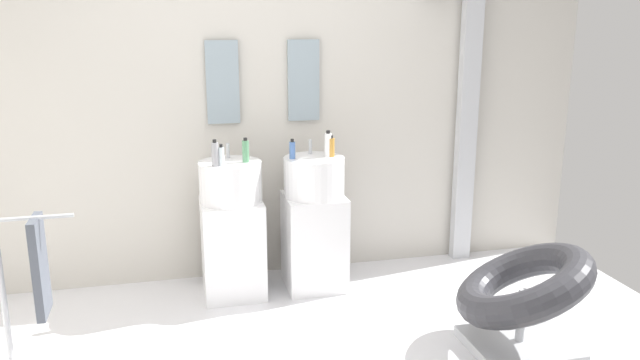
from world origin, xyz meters
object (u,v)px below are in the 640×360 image
at_px(shower_column, 465,120).
at_px(soap_bottle_blue, 292,150).
at_px(towel_rack, 34,271).
at_px(soap_bottle_clear, 221,156).
at_px(soap_bottle_grey, 215,154).
at_px(soap_bottle_white, 328,145).
at_px(pedestal_sink_right, 314,222).
at_px(pedestal_sink_left, 232,229).
at_px(soap_bottle_amber, 331,147).
at_px(lounge_chair, 523,293).
at_px(soap_bottle_green, 246,151).

relative_size(shower_column, soap_bottle_blue, 15.48).
xyz_separation_m(towel_rack, soap_bottle_clear, (0.99, 0.80, 0.35)).
bearing_deg(soap_bottle_grey, soap_bottle_white, 8.42).
relative_size(towel_rack, soap_bottle_grey, 5.58).
xyz_separation_m(pedestal_sink_right, soap_bottle_clear, (-0.62, -0.10, 0.52)).
distance_m(pedestal_sink_left, soap_bottle_grey, 0.55).
bearing_deg(soap_bottle_amber, soap_bottle_grey, -172.07).
relative_size(soap_bottle_grey, soap_bottle_amber, 1.19).
bearing_deg(pedestal_sink_right, soap_bottle_clear, -170.73).
bearing_deg(towel_rack, lounge_chair, -5.30).
height_order(soap_bottle_green, soap_bottle_grey, soap_bottle_grey).
bearing_deg(lounge_chair, soap_bottle_green, 141.39).
bearing_deg(soap_bottle_white, soap_bottle_green, -175.92).
height_order(pedestal_sink_right, soap_bottle_green, soap_bottle_green).
height_order(shower_column, lounge_chair, shower_column).
xyz_separation_m(soap_bottle_grey, soap_bottle_clear, (0.04, 0.01, -0.02)).
bearing_deg(soap_bottle_white, pedestal_sink_left, -179.50).
xyz_separation_m(shower_column, lounge_chair, (-0.29, -1.41, -0.73)).
bearing_deg(soap_bottle_clear, towel_rack, -141.01).
bearing_deg(soap_bottle_clear, pedestal_sink_right, 9.27).
relative_size(pedestal_sink_right, soap_bottle_white, 5.78).
distance_m(shower_column, soap_bottle_blue, 1.39).
distance_m(shower_column, towel_rack, 3.09).
height_order(pedestal_sink_left, shower_column, shower_column).
bearing_deg(soap_bottle_white, pedestal_sink_right, -176.68).
xyz_separation_m(pedestal_sink_left, towel_rack, (-1.05, -0.90, 0.17)).
bearing_deg(soap_bottle_blue, soap_bottle_white, 2.49).
bearing_deg(shower_column, soap_bottle_amber, -166.32).
bearing_deg(soap_bottle_green, soap_bottle_blue, 5.32).
bearing_deg(soap_bottle_blue, towel_rack, -148.45).
bearing_deg(soap_bottle_clear, soap_bottle_blue, 11.52).
relative_size(soap_bottle_white, soap_bottle_blue, 1.33).
height_order(pedestal_sink_left, soap_bottle_green, soap_bottle_green).
distance_m(soap_bottle_green, soap_bottle_white, 0.56).
distance_m(soap_bottle_grey, soap_bottle_amber, 0.78).
distance_m(pedestal_sink_left, shower_column, 1.90).
relative_size(pedestal_sink_right, soap_bottle_amber, 7.10).
xyz_separation_m(pedestal_sink_right, soap_bottle_white, (0.10, 0.01, 0.54)).
relative_size(shower_column, soap_bottle_grey, 12.04).
relative_size(soap_bottle_green, soap_bottle_grey, 0.94).
bearing_deg(soap_bottle_green, pedestal_sink_right, 4.24).
bearing_deg(towel_rack, soap_bottle_white, 28.01).
bearing_deg(soap_bottle_amber, pedestal_sink_right, -179.24).
height_order(shower_column, soap_bottle_grey, shower_column).
bearing_deg(soap_bottle_amber, soap_bottle_green, -176.46).
xyz_separation_m(soap_bottle_white, soap_bottle_grey, (-0.76, -0.11, -0.00)).
xyz_separation_m(shower_column, soap_bottle_amber, (-1.10, -0.27, -0.10)).
bearing_deg(soap_bottle_blue, shower_column, 11.37).
bearing_deg(soap_bottle_blue, soap_bottle_green, -174.68).
height_order(soap_bottle_green, soap_bottle_clear, soap_bottle_green).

